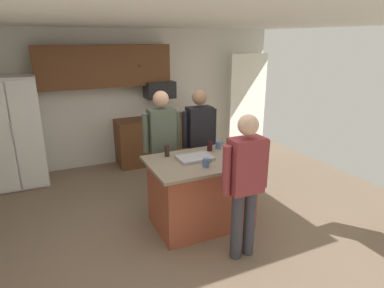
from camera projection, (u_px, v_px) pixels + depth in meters
name	position (u px, v px, depth m)	size (l,w,h in m)	color
floor	(182.00, 224.00, 4.49)	(7.04, 7.04, 0.00)	#7F6B56
ceiling	(180.00, 21.00, 3.69)	(7.04, 7.04, 0.00)	white
back_wall	(126.00, 97.00, 6.51)	(6.40, 0.10, 2.60)	silver
french_door_window_panel	(247.00, 100.00, 7.26)	(0.90, 0.06, 2.00)	white
cabinet_run_upper	(105.00, 66.00, 5.99)	(2.40, 0.38, 0.75)	brown
cabinet_run_lower	(161.00, 139.00, 6.74)	(1.80, 0.63, 0.90)	brown
refrigerator	(14.00, 132.00, 5.47)	(0.86, 0.76, 1.85)	white
microwave_over_range	(159.00, 90.00, 6.45)	(0.56, 0.40, 0.32)	black
kitchen_island	(201.00, 192.00, 4.38)	(1.37, 0.95, 0.92)	#9E4C33
person_host_foreground	(199.00, 137.00, 5.03)	(0.57, 0.22, 1.69)	#383842
person_guest_right	(245.00, 179.00, 3.57)	(0.57, 0.22, 1.68)	#383842
person_guest_left	(162.00, 140.00, 4.81)	(0.57, 0.23, 1.72)	#383842
glass_pilsner	(210.00, 146.00, 4.56)	(0.08, 0.08, 0.14)	black
glass_stout_tall	(167.00, 151.00, 4.34)	(0.06, 0.06, 0.15)	black
tumbler_amber	(236.00, 149.00, 4.40)	(0.06, 0.06, 0.16)	black
glass_dark_ale	(233.00, 154.00, 4.26)	(0.07, 0.07, 0.12)	black
glass_short_whisky	(234.00, 159.00, 4.05)	(0.06, 0.06, 0.14)	black
mug_blue_stoneware	(218.00, 145.00, 4.65)	(0.12, 0.08, 0.11)	#4C6B99
mug_ceramic_white	(206.00, 162.00, 4.00)	(0.12, 0.08, 0.11)	#4C6B99
serving_tray	(195.00, 158.00, 4.24)	(0.44, 0.30, 0.04)	#B7B7BC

